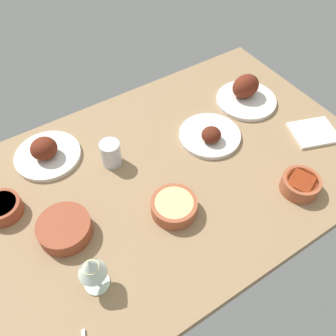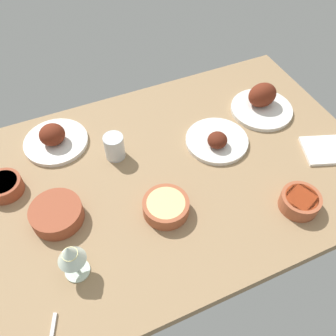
{
  "view_description": "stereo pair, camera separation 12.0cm",
  "coord_description": "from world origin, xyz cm",
  "px_view_note": "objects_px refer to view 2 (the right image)",
  "views": [
    {
      "loc": [
        41.08,
        63.5,
        99.01
      ],
      "look_at": [
        0.0,
        0.0,
        6.0
      ],
      "focal_mm": 38.12,
      "sensor_mm": 36.0,
      "label": 1
    },
    {
      "loc": [
        30.54,
        69.18,
        99.01
      ],
      "look_at": [
        0.0,
        0.0,
        6.0
      ],
      "focal_mm": 38.12,
      "sensor_mm": 36.0,
      "label": 2
    }
  ],
  "objects_px": {
    "plate_far_side": "(55,139)",
    "plate_center_main": "(217,141)",
    "bowl_sauce": "(300,201)",
    "wine_glass": "(70,255)",
    "bowl_potatoes": "(166,206)",
    "folded_napkin": "(326,150)",
    "bowl_soup": "(4,186)",
    "water_tumbler": "(114,147)",
    "bowl_pasta": "(57,214)",
    "plate_near_viewer": "(262,102)"
  },
  "relations": [
    {
      "from": "bowl_pasta",
      "to": "bowl_sauce",
      "type": "xyz_separation_m",
      "value": [
        -0.7,
        0.26,
        -0.0
      ]
    },
    {
      "from": "plate_center_main",
      "to": "folded_napkin",
      "type": "distance_m",
      "value": 0.39
    },
    {
      "from": "bowl_sauce",
      "to": "wine_glass",
      "type": "relative_size",
      "value": 0.88
    },
    {
      "from": "plate_center_main",
      "to": "plate_far_side",
      "type": "bearing_deg",
      "value": -23.72
    },
    {
      "from": "plate_far_side",
      "to": "folded_napkin",
      "type": "relative_size",
      "value": 1.44
    },
    {
      "from": "bowl_pasta",
      "to": "bowl_sauce",
      "type": "height_order",
      "value": "same"
    },
    {
      "from": "plate_near_viewer",
      "to": "bowl_pasta",
      "type": "xyz_separation_m",
      "value": [
        0.85,
        0.18,
        -0.01
      ]
    },
    {
      "from": "water_tumbler",
      "to": "wine_glass",
      "type": "bearing_deg",
      "value": 57.3
    },
    {
      "from": "plate_center_main",
      "to": "wine_glass",
      "type": "bearing_deg",
      "value": 24.74
    },
    {
      "from": "wine_glass",
      "to": "folded_napkin",
      "type": "bearing_deg",
      "value": -175.07
    },
    {
      "from": "folded_napkin",
      "to": "bowl_sauce",
      "type": "bearing_deg",
      "value": 32.69
    },
    {
      "from": "plate_center_main",
      "to": "wine_glass",
      "type": "xyz_separation_m",
      "value": [
        0.59,
        0.27,
        0.08
      ]
    },
    {
      "from": "bowl_sauce",
      "to": "water_tumbler",
      "type": "height_order",
      "value": "water_tumbler"
    },
    {
      "from": "plate_far_side",
      "to": "bowl_soup",
      "type": "height_order",
      "value": "plate_far_side"
    },
    {
      "from": "plate_center_main",
      "to": "bowl_sauce",
      "type": "bearing_deg",
      "value": 106.95
    },
    {
      "from": "plate_near_viewer",
      "to": "bowl_potatoes",
      "type": "height_order",
      "value": "plate_near_viewer"
    },
    {
      "from": "bowl_sauce",
      "to": "wine_glass",
      "type": "bearing_deg",
      "value": -5.88
    },
    {
      "from": "bowl_sauce",
      "to": "bowl_potatoes",
      "type": "bearing_deg",
      "value": -21.34
    },
    {
      "from": "bowl_sauce",
      "to": "bowl_soup",
      "type": "bearing_deg",
      "value": -27.5
    },
    {
      "from": "plate_far_side",
      "to": "plate_center_main",
      "type": "bearing_deg",
      "value": 156.28
    },
    {
      "from": "plate_center_main",
      "to": "wine_glass",
      "type": "height_order",
      "value": "wine_glass"
    },
    {
      "from": "bowl_potatoes",
      "to": "wine_glass",
      "type": "bearing_deg",
      "value": 14.85
    },
    {
      "from": "plate_far_side",
      "to": "bowl_sauce",
      "type": "bearing_deg",
      "value": 137.93
    },
    {
      "from": "bowl_soup",
      "to": "bowl_potatoes",
      "type": "height_order",
      "value": "same"
    },
    {
      "from": "bowl_soup",
      "to": "wine_glass",
      "type": "xyz_separation_m",
      "value": [
        -0.14,
        0.36,
        0.07
      ]
    },
    {
      "from": "plate_far_side",
      "to": "bowl_potatoes",
      "type": "distance_m",
      "value": 0.49
    },
    {
      "from": "plate_near_viewer",
      "to": "water_tumbler",
      "type": "height_order",
      "value": "plate_near_viewer"
    },
    {
      "from": "bowl_soup",
      "to": "wine_glass",
      "type": "bearing_deg",
      "value": 111.39
    },
    {
      "from": "plate_near_viewer",
      "to": "bowl_soup",
      "type": "bearing_deg",
      "value": 0.25
    },
    {
      "from": "bowl_soup",
      "to": "wine_glass",
      "type": "height_order",
      "value": "wine_glass"
    },
    {
      "from": "plate_near_viewer",
      "to": "bowl_potatoes",
      "type": "relative_size",
      "value": 1.66
    },
    {
      "from": "plate_center_main",
      "to": "bowl_sauce",
      "type": "distance_m",
      "value": 0.36
    },
    {
      "from": "bowl_pasta",
      "to": "bowl_potatoes",
      "type": "relative_size",
      "value": 1.1
    },
    {
      "from": "plate_near_viewer",
      "to": "folded_napkin",
      "type": "height_order",
      "value": "plate_near_viewer"
    },
    {
      "from": "bowl_sauce",
      "to": "bowl_potatoes",
      "type": "distance_m",
      "value": 0.42
    },
    {
      "from": "plate_center_main",
      "to": "bowl_soup",
      "type": "bearing_deg",
      "value": -7.19
    },
    {
      "from": "plate_near_viewer",
      "to": "bowl_soup",
      "type": "height_order",
      "value": "plate_near_viewer"
    },
    {
      "from": "bowl_pasta",
      "to": "plate_center_main",
      "type": "bearing_deg",
      "value": -172.25
    },
    {
      "from": "plate_center_main",
      "to": "plate_near_viewer",
      "type": "xyz_separation_m",
      "value": [
        -0.25,
        -0.1,
        0.02
      ]
    },
    {
      "from": "water_tumbler",
      "to": "folded_napkin",
      "type": "relative_size",
      "value": 0.58
    },
    {
      "from": "plate_far_side",
      "to": "plate_center_main",
      "type": "relative_size",
      "value": 1.01
    },
    {
      "from": "bowl_soup",
      "to": "folded_napkin",
      "type": "height_order",
      "value": "bowl_soup"
    },
    {
      "from": "plate_center_main",
      "to": "folded_napkin",
      "type": "height_order",
      "value": "plate_center_main"
    },
    {
      "from": "wine_glass",
      "to": "plate_near_viewer",
      "type": "bearing_deg",
      "value": -156.36
    },
    {
      "from": "plate_far_side",
      "to": "folded_napkin",
      "type": "height_order",
      "value": "plate_far_side"
    },
    {
      "from": "plate_near_viewer",
      "to": "water_tumbler",
      "type": "bearing_deg",
      "value": 0.34
    },
    {
      "from": "bowl_pasta",
      "to": "plate_far_side",
      "type": "bearing_deg",
      "value": -101.23
    },
    {
      "from": "bowl_soup",
      "to": "water_tumbler",
      "type": "xyz_separation_m",
      "value": [
        -0.37,
        -0.0,
        0.02
      ]
    },
    {
      "from": "plate_center_main",
      "to": "plate_near_viewer",
      "type": "relative_size",
      "value": 0.95
    },
    {
      "from": "plate_center_main",
      "to": "bowl_soup",
      "type": "height_order",
      "value": "plate_center_main"
    }
  ]
}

